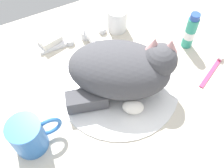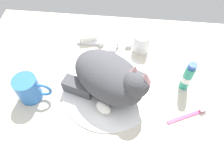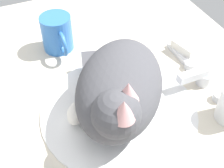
{
  "view_description": "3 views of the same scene",
  "coord_description": "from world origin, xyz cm",
  "px_view_note": "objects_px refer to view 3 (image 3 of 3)",
  "views": [
    {
      "loc": [
        -21.4,
        -37.2,
        61.33
      ],
      "look_at": [
        -2.94,
        -1.73,
        5.1
      ],
      "focal_mm": 41.68,
      "sensor_mm": 36.0,
      "label": 1
    },
    {
      "loc": [
        5.69,
        -44.25,
        67.59
      ],
      "look_at": [
        1.3,
        -1.68,
        6.02
      ],
      "focal_mm": 35.41,
      "sensor_mm": 36.0,
      "label": 2
    },
    {
      "loc": [
        39.48,
        -18.69,
        52.02
      ],
      "look_at": [
        -1.61,
        -0.99,
        7.39
      ],
      "focal_mm": 49.03,
      "sensor_mm": 36.0,
      "label": 3
    }
  ],
  "objects_px": {
    "faucet": "(201,78)",
    "cat": "(118,89)",
    "soap_bar": "(187,46)",
    "coffee_mug": "(57,34)"
  },
  "relations": [
    {
      "from": "faucet",
      "to": "coffee_mug",
      "type": "bearing_deg",
      "value": -135.06
    },
    {
      "from": "faucet",
      "to": "soap_bar",
      "type": "height_order",
      "value": "faucet"
    },
    {
      "from": "cat",
      "to": "coffee_mug",
      "type": "relative_size",
      "value": 2.6
    },
    {
      "from": "cat",
      "to": "coffee_mug",
      "type": "height_order",
      "value": "cat"
    },
    {
      "from": "cat",
      "to": "soap_bar",
      "type": "xyz_separation_m",
      "value": [
        -0.12,
        0.25,
        -0.06
      ]
    },
    {
      "from": "faucet",
      "to": "soap_bar",
      "type": "relative_size",
      "value": 2.1
    },
    {
      "from": "cat",
      "to": "soap_bar",
      "type": "height_order",
      "value": "cat"
    },
    {
      "from": "cat",
      "to": "soap_bar",
      "type": "bearing_deg",
      "value": 115.82
    },
    {
      "from": "coffee_mug",
      "to": "soap_bar",
      "type": "relative_size",
      "value": 1.81
    },
    {
      "from": "faucet",
      "to": "cat",
      "type": "height_order",
      "value": "cat"
    }
  ]
}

